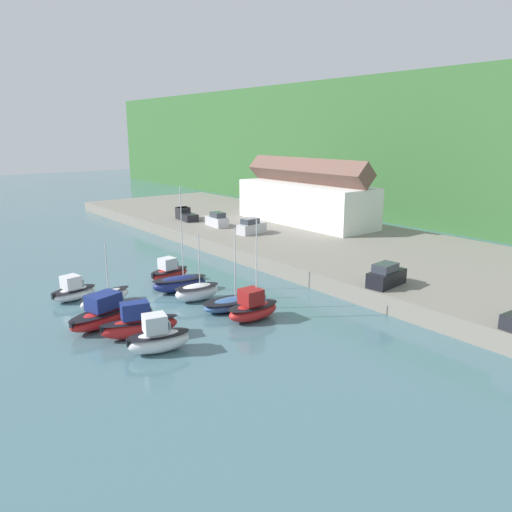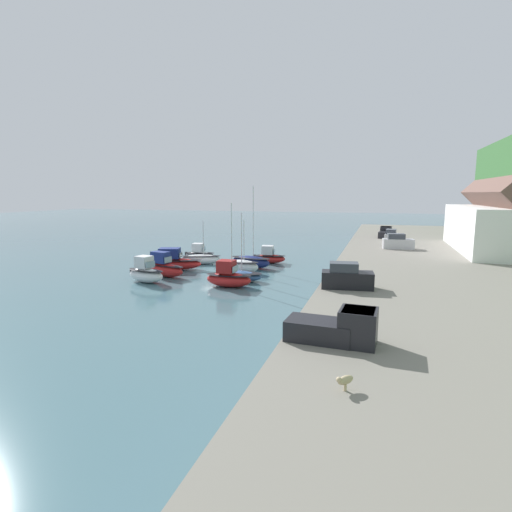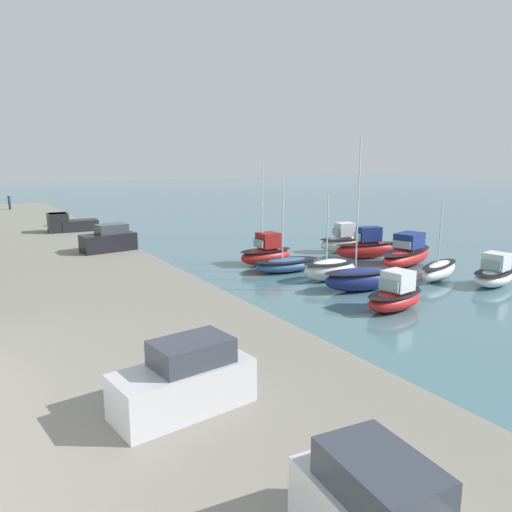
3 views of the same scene
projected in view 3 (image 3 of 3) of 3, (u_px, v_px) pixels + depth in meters
ground_plane at (381, 276)px, 38.92m from camera, size 320.00×320.00×0.00m
moored_boat_0 at (395, 296)px, 30.23m from camera, size 2.70×4.76×2.41m
moored_boat_1 at (360, 278)px, 34.55m from camera, size 3.21×5.83×10.47m
moored_boat_2 at (330, 269)px, 37.35m from camera, size 2.57×4.58×6.43m
moored_boat_3 at (287, 264)px, 40.32m from camera, size 3.02×5.77×7.48m
moored_boat_4 at (266, 253)px, 42.80m from camera, size 2.28×4.88×8.59m
moored_boat_5 at (494, 274)px, 35.81m from camera, size 2.88×4.63×2.39m
moored_boat_6 at (439, 270)px, 37.72m from camera, size 3.32×5.75×5.85m
moored_boat_7 at (407, 254)px, 42.48m from camera, size 4.50×7.72×2.76m
moored_boat_8 at (366, 247)px, 45.33m from camera, size 3.04×6.25×2.89m
moored_boat_9 at (343, 241)px, 48.15m from camera, size 2.95×4.92×2.88m
parked_car_0 at (109, 240)px, 39.83m from camera, size 2.31×4.39×2.16m
parked_car_2 at (185, 381)px, 14.90m from camera, size 2.28×4.38×2.16m
pickup_truck_1 at (68, 223)px, 50.13m from camera, size 2.21×4.83×1.90m
person_on_quay at (9, 202)px, 70.42m from camera, size 0.40×0.40×2.14m
dog_on_quay at (51, 222)px, 54.25m from camera, size 0.80×0.75×0.68m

